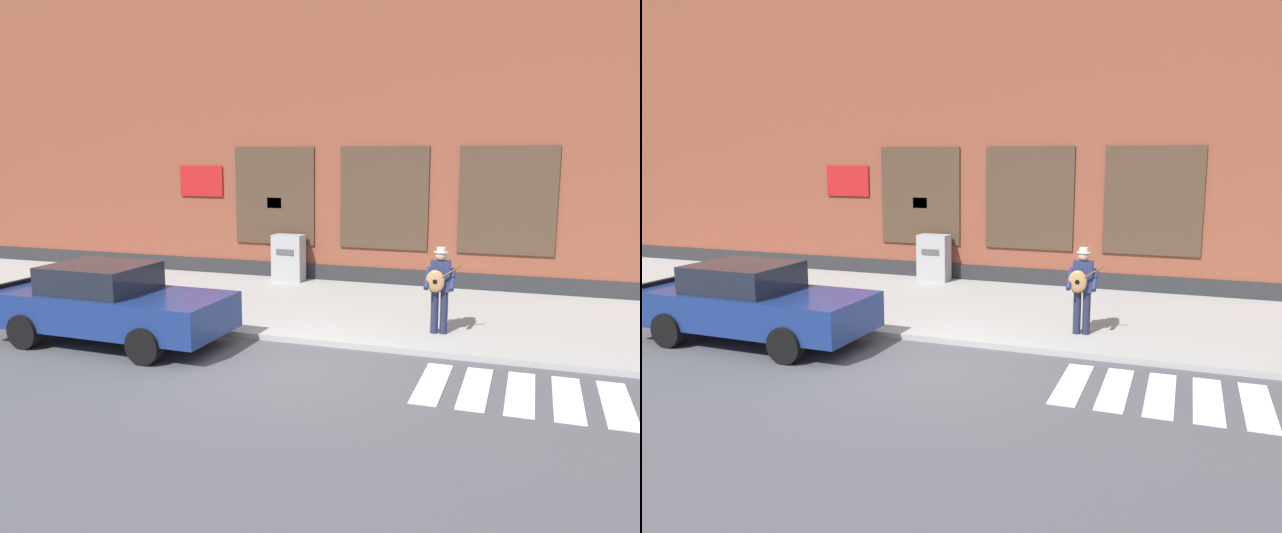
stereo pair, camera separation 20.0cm
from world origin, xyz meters
TOP-DOWN VIEW (x-y plane):
  - ground_plane at (0.00, 0.00)m, footprint 160.00×160.00m
  - sidewalk at (0.00, 4.24)m, footprint 28.00×5.75m
  - building_backdrop at (-0.00, 9.11)m, footprint 28.00×4.06m
  - crosswalk at (5.16, 0.07)m, footprint 5.78×1.90m
  - red_car at (-3.75, 0.29)m, footprint 4.64×2.06m
  - busker at (2.20, 2.57)m, footprint 0.72×0.54m
  - utility_box at (-2.61, 6.67)m, footprint 0.86×0.55m

SIDE VIEW (x-z plane):
  - ground_plane at x=0.00m, z-range 0.00..0.00m
  - crosswalk at x=5.16m, z-range 0.00..0.01m
  - sidewalk at x=0.00m, z-range 0.00..0.12m
  - utility_box at x=-2.61m, z-range 0.12..1.42m
  - red_car at x=-3.75m, z-range 0.01..1.54m
  - busker at x=2.20m, z-range 0.23..1.95m
  - building_backdrop at x=0.00m, z-range -0.01..9.26m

